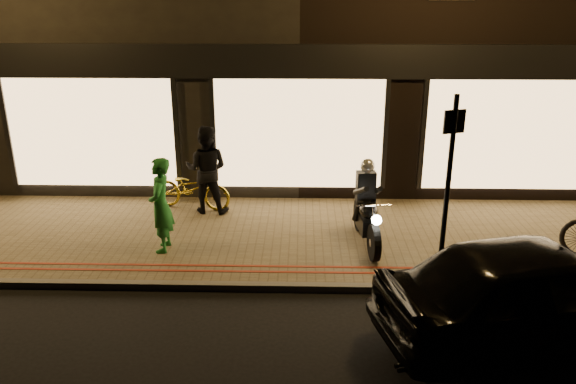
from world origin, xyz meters
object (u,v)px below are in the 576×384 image
Objects in this scene: sign_post at (448,182)px; bicycle_gold at (192,188)px; motorcycle at (367,212)px; person_green at (161,205)px; parked_car at (539,292)px.

sign_post is 5.64m from bicycle_gold.
person_green is at bearing -179.89° from motorcycle.
parked_car is (5.64, -2.47, -0.23)m from person_green.
sign_post is at bearing -58.92° from motorcycle.
person_green is (-0.13, -2.06, 0.41)m from bicycle_gold.
bicycle_gold is 0.39× the size of parked_car.
sign_post reaches higher than bicycle_gold.
parked_car is (5.51, -4.54, 0.18)m from bicycle_gold.
bicycle_gold is at bearing 35.70° from parked_car.
sign_post is 2.03m from parked_car.
motorcycle is 3.47m from parked_car.
motorcycle reaches higher than parked_car.
person_green reaches higher than parked_car.
person_green is (-3.66, -0.37, 0.24)m from motorcycle.
parked_car is at bearing -56.96° from sign_post.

